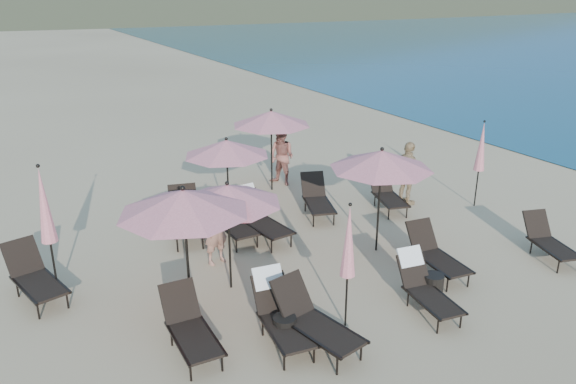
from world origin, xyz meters
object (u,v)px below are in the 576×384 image
lounger_6 (34,276)px  lounger_10 (317,198)px  lounger_11 (387,193)px  side_table_0 (285,329)px  umbrella_open_3 (227,148)px  lounger_8 (232,220)px  umbrella_open_4 (271,118)px  lounger_0 (190,327)px  lounger_5 (549,240)px  umbrella_open_2 (381,160)px  umbrella_closed_1 (481,147)px  beachgoer_a (216,228)px  lounger_1 (280,312)px  umbrella_closed_2 (44,206)px  lounger_9 (259,216)px  lounger_2 (314,320)px  beachgoer_c (408,174)px  lounger_3 (425,285)px  umbrella_open_1 (227,194)px  side_table_1 (433,286)px  umbrella_closed_0 (349,242)px  beachgoer_b (282,157)px  lounger_4 (436,254)px  umbrella_open_0 (183,202)px  lounger_7 (186,216)px

lounger_6 → lounger_10: bearing=-6.4°
lounger_11 → side_table_0: (-5.13, -3.88, -0.19)m
side_table_0 → umbrella_open_3: bearing=77.5°
lounger_8 → umbrella_open_4: bearing=46.2°
umbrella_open_3 → umbrella_open_4: umbrella_open_4 is taller
lounger_0 → lounger_5: size_ratio=1.01×
umbrella_open_2 → umbrella_closed_1: (3.92, 0.90, -0.48)m
lounger_10 → side_table_0: lounger_10 is taller
beachgoer_a → lounger_1: bearing=-106.6°
lounger_8 → umbrella_closed_2: bearing=-169.7°
lounger_9 → lounger_1: bearing=-118.2°
lounger_2 → lounger_9: bearing=63.8°
lounger_8 → beachgoer_c: bearing=-4.2°
lounger_3 → umbrella_open_3: 5.65m
lounger_10 → lounger_11: size_ratio=1.05×
umbrella_open_2 → umbrella_open_1: bearing=179.5°
lounger_9 → beachgoer_c: beachgoer_c is taller
lounger_8 → side_table_1: (2.24, -4.25, -0.21)m
umbrella_closed_0 → side_table_0: umbrella_closed_0 is taller
umbrella_closed_1 → beachgoer_a: (-7.23, 0.24, -0.83)m
lounger_6 → beachgoer_b: 7.84m
lounger_9 → umbrella_open_1: bearing=-136.3°
umbrella_open_3 → umbrella_closed_0: 5.03m
side_table_1 → lounger_4: bearing=45.6°
lounger_3 → beachgoer_a: size_ratio=1.02×
lounger_5 → umbrella_closed_1: (0.89, 2.93, 1.22)m
umbrella_open_0 → side_table_0: bearing=-55.1°
umbrella_open_2 → lounger_10: bearing=91.9°
umbrella_closed_0 → beachgoer_b: size_ratio=1.36×
lounger_0 → lounger_8: 4.29m
umbrella_closed_1 → umbrella_open_4: bearing=138.5°
lounger_10 → umbrella_open_2: bearing=-69.3°
lounger_6 → umbrella_open_0: 3.48m
side_table_1 → beachgoer_b: (0.50, 6.99, 0.61)m
lounger_5 → umbrella_closed_0: (-5.28, -0.08, 1.19)m
beachgoer_a → umbrella_closed_1: bearing=-16.8°
lounger_8 → umbrella_open_4: (2.28, 2.46, 1.65)m
umbrella_closed_0 → side_table_0: size_ratio=5.06×
lounger_11 → umbrella_open_2: size_ratio=0.70×
lounger_5 → lounger_9: bearing=158.7°
lounger_7 → lounger_1: bearing=-76.2°
lounger_7 → lounger_5: bearing=-23.1°
lounger_2 → lounger_6: (-3.82, 3.75, -0.01)m
beachgoer_b → lounger_0: bearing=-64.0°
lounger_10 → beachgoer_c: (2.47, -0.53, 0.42)m
lounger_7 → lounger_8: bearing=-21.0°
lounger_5 → umbrella_closed_1: size_ratio=0.68×
umbrella_closed_2 → side_table_1: bearing=-29.3°
lounger_11 → lounger_2: bearing=-122.8°
umbrella_open_1 → beachgoer_c: 6.24m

